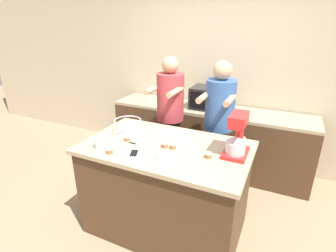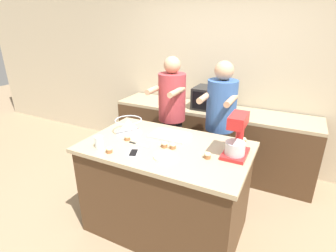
% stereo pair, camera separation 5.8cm
% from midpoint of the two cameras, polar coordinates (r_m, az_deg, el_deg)
% --- Properties ---
extents(ground_plane, '(16.00, 16.00, 0.00)m').
position_cam_midpoint_polar(ground_plane, '(3.01, -1.00, -20.82)').
color(ground_plane, '#937A5B').
extents(back_wall, '(10.00, 0.06, 2.70)m').
position_cam_midpoint_polar(back_wall, '(3.93, 10.51, 11.35)').
color(back_wall, beige).
rests_on(back_wall, ground_plane).
extents(island_counter, '(1.56, 0.95, 0.96)m').
position_cam_midpoint_polar(island_counter, '(2.71, -1.07, -13.33)').
color(island_counter, '#4C331E').
rests_on(island_counter, ground_plane).
extents(back_counter, '(2.80, 0.60, 0.91)m').
position_cam_midpoint_polar(back_counter, '(3.87, 8.23, -2.59)').
color(back_counter, '#4C331E').
rests_on(back_counter, ground_plane).
extents(person_left, '(0.34, 0.50, 1.68)m').
position_cam_midpoint_polar(person_left, '(3.23, -0.04, 0.90)').
color(person_left, '#232328').
rests_on(person_left, ground_plane).
extents(person_right, '(0.34, 0.50, 1.67)m').
position_cam_midpoint_polar(person_right, '(3.05, 10.29, -0.97)').
color(person_right, brown).
rests_on(person_right, ground_plane).
extents(stand_mixer, '(0.20, 0.30, 0.38)m').
position_cam_midpoint_polar(stand_mixer, '(2.30, 14.12, -2.35)').
color(stand_mixer, red).
rests_on(stand_mixer, island_counter).
extents(mixing_bowl, '(0.28, 0.28, 0.15)m').
position_cam_midpoint_polar(mixing_bowl, '(2.74, -9.32, -0.03)').
color(mixing_bowl, '#BCBCC1').
rests_on(mixing_bowl, island_counter).
extents(baking_tray, '(0.39, 0.25, 0.04)m').
position_cam_midpoint_polar(baking_tray, '(2.64, -0.29, -2.00)').
color(baking_tray, '#BCBCC1').
rests_on(baking_tray, island_counter).
extents(microwave_oven, '(0.47, 0.38, 0.30)m').
position_cam_midpoint_polar(microwave_oven, '(3.67, 8.40, 6.05)').
color(microwave_oven, black).
rests_on(microwave_oven, back_counter).
extents(cell_phone, '(0.12, 0.16, 0.01)m').
position_cam_midpoint_polar(cell_phone, '(2.33, -8.11, -5.94)').
color(cell_phone, silver).
rests_on(cell_phone, island_counter).
extents(drinking_glass, '(0.08, 0.08, 0.11)m').
position_cam_midpoint_polar(drinking_glass, '(2.48, -15.43, -3.56)').
color(drinking_glass, silver).
rests_on(drinking_glass, island_counter).
extents(small_plate, '(0.20, 0.20, 0.02)m').
position_cam_midpoint_polar(small_plate, '(2.26, -1.16, -6.66)').
color(small_plate, white).
rests_on(small_plate, island_counter).
extents(knife, '(0.22, 0.03, 0.01)m').
position_cam_midpoint_polar(knife, '(2.50, -7.36, -4.00)').
color(knife, '#BCBCC1').
rests_on(knife, island_counter).
extents(cupcake_0, '(0.06, 0.06, 0.06)m').
position_cam_midpoint_polar(cupcake_0, '(2.62, 15.34, -2.82)').
color(cupcake_0, '#9E6038').
rests_on(cupcake_0, island_counter).
extents(cupcake_1, '(0.06, 0.06, 0.06)m').
position_cam_midpoint_polar(cupcake_1, '(2.38, -13.32, -5.18)').
color(cupcake_1, '#9E6038').
rests_on(cupcake_1, island_counter).
extents(cupcake_2, '(0.06, 0.06, 0.06)m').
position_cam_midpoint_polar(cupcake_2, '(2.40, 0.41, -4.30)').
color(cupcake_2, '#9E6038').
rests_on(cupcake_2, island_counter).
extents(cupcake_3, '(0.06, 0.06, 0.06)m').
position_cam_midpoint_polar(cupcake_3, '(2.26, 8.04, -6.21)').
color(cupcake_3, '#9E6038').
rests_on(cupcake_3, island_counter).
extents(cupcake_4, '(0.06, 0.06, 0.06)m').
position_cam_midpoint_polar(cupcake_4, '(2.42, -1.42, -4.06)').
color(cupcake_4, '#9E6038').
rests_on(cupcake_4, island_counter).
extents(cupcake_5, '(0.06, 0.06, 0.06)m').
position_cam_midpoint_polar(cupcake_5, '(2.59, -9.54, -2.56)').
color(cupcake_5, '#9E6038').
rests_on(cupcake_5, island_counter).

